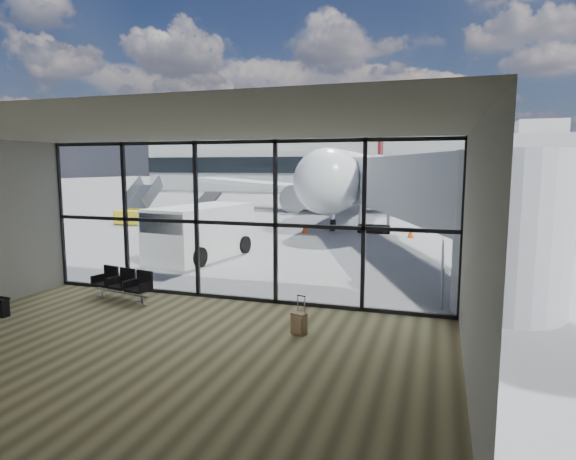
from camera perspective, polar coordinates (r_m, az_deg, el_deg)
The scene contains 21 objects.
ground at distance 52.69m, azimuth 11.70°, elevation 3.28°, with size 220.00×220.00×0.00m, color slate.
lounge_shell at distance 9.32m, azimuth -18.39°, elevation 0.21°, with size 12.02×8.01×4.51m.
glass_curtain_wall at distance 13.51m, azimuth -6.30°, elevation 0.99°, with size 12.10×0.12×4.50m.
jet_bridge at distance 19.37m, azimuth 16.03°, elevation 4.24°, with size 8.00×16.50×4.33m.
apron_railing at distance 16.06m, azimuth 17.86°, elevation -3.81°, with size 0.06×5.46×1.11m.
far_terminal at distance 74.48m, azimuth 13.14°, elevation 7.68°, with size 80.00×12.20×11.00m.
tree_0 at distance 98.22m, azimuth -13.37°, elevation 7.84°, with size 4.95×4.95×7.12m.
tree_1 at distance 95.29m, azimuth -10.25°, elevation 8.31°, with size 5.61×5.61×8.07m.
tree_2 at distance 92.65m, azimuth -6.94°, elevation 8.79°, with size 6.27×6.27×9.03m.
tree_3 at distance 90.31m, azimuth -3.43°, elevation 8.07°, with size 4.95×4.95×7.12m.
tree_4 at distance 88.34m, azimuth 0.24°, elevation 8.50°, with size 5.61×5.61×8.07m.
tree_5 at distance 86.74m, azimuth 4.07°, elevation 8.91°, with size 6.27×6.27×9.03m.
seating_row at distance 14.56m, azimuth -18.86°, elevation -5.91°, with size 2.00×0.94×0.89m.
backpack at distance 14.25m, azimuth -30.87°, elevation -7.92°, with size 0.35×0.33×0.50m.
suitcase at distance 11.02m, azimuth 1.28°, elevation -11.01°, with size 0.37×0.31×0.90m.
airliner at distance 42.31m, azimuth 8.92°, elevation 6.26°, with size 31.92×36.95×9.52m.
service_van at distance 20.23m, azimuth -10.46°, elevation -0.16°, with size 3.01×5.24×2.16m.
belt_loader at distance 33.68m, azimuth -10.35°, elevation 2.09°, with size 1.89×4.28×1.93m.
mobile_stairs at distance 34.02m, azimuth -17.34°, elevation 1.84°, with size 2.10×3.66×2.50m.
traffic_cone_a at distance 27.46m, azimuth 2.03°, elevation 0.21°, with size 0.40×0.40×0.58m.
traffic_cone_b at distance 26.48m, azimuth 14.35°, elevation -0.35°, with size 0.37×0.37×0.52m.
Camera 1 is at (5.46, -12.27, 3.78)m, focal length 30.00 mm.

